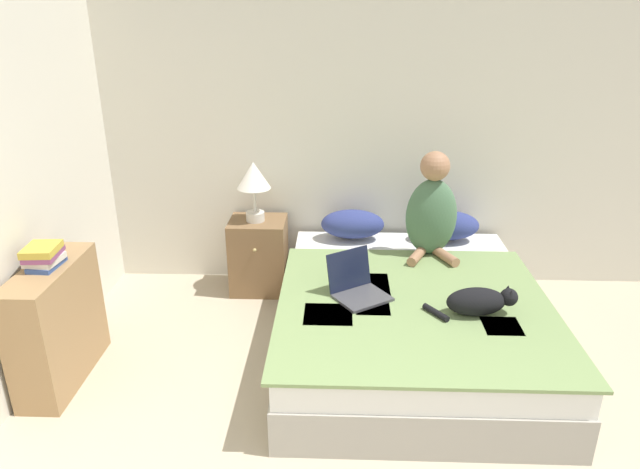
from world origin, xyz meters
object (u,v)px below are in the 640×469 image
(laptop_open, at_px, (357,287))
(table_lamp, at_px, (254,179))
(person_sitting, at_px, (432,210))
(pillow_far, at_px, (447,225))
(cat_tabby, at_px, (479,301))
(book_stack_top, at_px, (44,256))
(bed, at_px, (409,320))
(nightstand, at_px, (259,255))
(pillow_near, at_px, (353,224))
(bookshelf, at_px, (57,324))

(laptop_open, bearing_deg, table_lamp, 95.55)
(person_sitting, bearing_deg, table_lamp, 168.70)
(person_sitting, relative_size, laptop_open, 1.77)
(pillow_far, height_order, cat_tabby, pillow_far)
(table_lamp, height_order, book_stack_top, table_lamp)
(bed, relative_size, nightstand, 3.47)
(pillow_near, xyz_separation_m, book_stack_top, (-1.81, -1.26, 0.26))
(pillow_near, relative_size, laptop_open, 1.14)
(bed, distance_m, book_stack_top, 2.30)
(cat_tabby, height_order, bookshelf, bookshelf)
(bookshelf, bearing_deg, table_lamp, 49.58)
(pillow_near, relative_size, book_stack_top, 2.10)
(laptop_open, height_order, nightstand, laptop_open)
(laptop_open, bearing_deg, bed, -17.96)
(bed, relative_size, book_stack_top, 8.82)
(pillow_far, relative_size, book_stack_top, 2.10)
(pillow_near, xyz_separation_m, cat_tabby, (0.73, -1.19, -0.02))
(bookshelf, bearing_deg, pillow_far, 26.34)
(cat_tabby, xyz_separation_m, laptop_open, (-0.71, 0.21, -0.03))
(pillow_far, xyz_separation_m, cat_tabby, (-0.01, -1.19, -0.02))
(laptop_open, distance_m, bookshelf, 1.85)
(person_sitting, height_order, bookshelf, person_sitting)
(table_lamp, height_order, bookshelf, table_lamp)
(bed, relative_size, laptop_open, 4.79)
(pillow_far, bearing_deg, laptop_open, -126.55)
(bookshelf, relative_size, book_stack_top, 3.27)
(pillow_far, height_order, bookshelf, bookshelf)
(bookshelf, bearing_deg, book_stack_top, 122.26)
(cat_tabby, height_order, nightstand, cat_tabby)
(laptop_open, xyz_separation_m, table_lamp, (-0.78, 0.94, 0.42))
(bed, bearing_deg, person_sitting, 71.66)
(pillow_far, xyz_separation_m, laptop_open, (-0.73, -0.98, -0.05))
(pillow_near, height_order, nightstand, pillow_near)
(bed, xyz_separation_m, pillow_far, (0.37, 0.88, 0.34))
(table_lamp, bearing_deg, person_sitting, -11.30)
(pillow_far, xyz_separation_m, person_sitting, (-0.18, -0.30, 0.23))
(nightstand, xyz_separation_m, book_stack_top, (-1.06, -1.23, 0.53))
(pillow_near, distance_m, bookshelf, 2.21)
(pillow_near, xyz_separation_m, bookshelf, (-1.81, -1.26, -0.19))
(bed, distance_m, bookshelf, 2.22)
(person_sitting, distance_m, nightstand, 1.43)
(pillow_near, relative_size, nightstand, 0.83)
(book_stack_top, bearing_deg, person_sitting, 21.94)
(cat_tabby, bearing_deg, bed, 133.72)
(cat_tabby, relative_size, bookshelf, 0.72)
(bed, distance_m, cat_tabby, 0.57)
(bed, bearing_deg, table_lamp, 143.37)
(bed, bearing_deg, pillow_far, 67.07)
(cat_tabby, bearing_deg, pillow_far, 84.16)
(bed, bearing_deg, laptop_open, -164.00)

